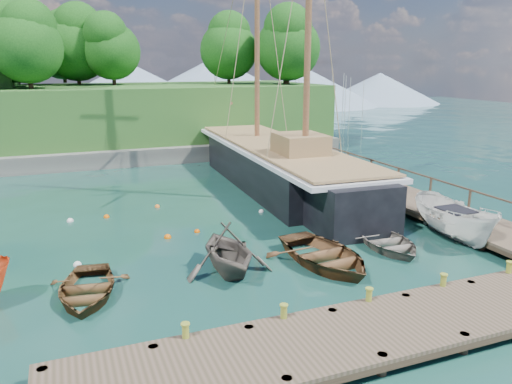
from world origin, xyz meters
TOP-DOWN VIEW (x-y plane):
  - ground at (0.00, 0.00)m, footprint 160.00×160.00m
  - dock_near at (2.00, -6.50)m, footprint 20.00×3.20m
  - dock_east at (11.50, 7.00)m, footprint 3.20×24.00m
  - bollard_0 at (-4.00, -5.10)m, footprint 0.26×0.26m
  - bollard_1 at (-1.00, -5.10)m, footprint 0.26×0.26m
  - bollard_2 at (2.00, -5.10)m, footprint 0.26×0.26m
  - bollard_3 at (5.00, -5.10)m, footprint 0.26×0.26m
  - bollard_4 at (8.00, -5.10)m, footprint 0.26×0.26m
  - rowboat_0 at (-6.39, -0.18)m, footprint 3.57×4.52m
  - rowboat_1 at (-1.05, 0.03)m, footprint 3.48×4.03m
  - rowboat_2 at (2.85, -0.70)m, footprint 4.18×5.48m
  - rowboat_3 at (6.36, -0.12)m, footprint 3.20×4.28m
  - cabin_boat_white at (10.00, -0.20)m, footprint 2.55×5.53m
  - schooner at (6.52, 12.19)m, footprint 6.24×29.09m
  - mooring_buoy_0 at (-6.57, 2.88)m, footprint 0.34×0.34m
  - mooring_buoy_1 at (-2.45, 4.82)m, footprint 0.34×0.34m
  - mooring_buoy_2 at (-0.95, 5.11)m, footprint 0.28×0.28m
  - mooring_buoy_3 at (3.23, 7.06)m, footprint 0.29×0.29m
  - mooring_buoy_4 at (-4.83, 9.21)m, footprint 0.30×0.30m
  - mooring_buoy_5 at (-1.93, 10.17)m, footprint 0.29×0.29m
  - mooring_buoy_6 at (-6.65, 9.17)m, footprint 0.35×0.35m
  - distant_ridge at (4.30, 70.00)m, footprint 117.00×40.00m

SIDE VIEW (x-z plane):
  - ground at x=0.00m, z-range 0.00..0.00m
  - bollard_0 at x=-4.00m, z-range -0.23..0.23m
  - bollard_1 at x=-1.00m, z-range -0.23..0.23m
  - bollard_2 at x=2.00m, z-range -0.23..0.23m
  - bollard_3 at x=5.00m, z-range -0.23..0.23m
  - bollard_4 at x=8.00m, z-range -0.23..0.23m
  - rowboat_0 at x=-6.39m, z-range -0.42..0.42m
  - rowboat_1 at x=-1.05m, z-range -1.06..1.06m
  - rowboat_2 at x=2.85m, z-range -0.53..0.53m
  - rowboat_3 at x=6.36m, z-range -0.42..0.42m
  - cabin_boat_white at x=10.00m, z-range -1.03..1.03m
  - mooring_buoy_0 at x=-6.57m, z-range -0.17..0.17m
  - mooring_buoy_1 at x=-2.45m, z-range -0.17..0.17m
  - mooring_buoy_2 at x=-0.95m, z-range -0.14..0.14m
  - mooring_buoy_3 at x=3.23m, z-range -0.14..0.14m
  - mooring_buoy_4 at x=-4.83m, z-range -0.15..0.15m
  - mooring_buoy_5 at x=-1.93m, z-range -0.15..0.15m
  - mooring_buoy_6 at x=-6.65m, z-range -0.17..0.17m
  - dock_near at x=2.00m, z-range -0.12..0.98m
  - dock_east at x=11.50m, z-range -0.12..0.98m
  - schooner at x=6.52m, z-range -9.60..11.99m
  - distant_ridge at x=4.30m, z-range -0.65..9.35m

